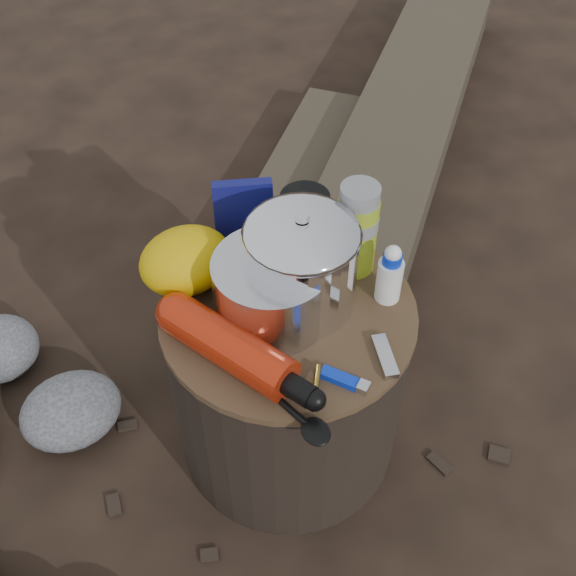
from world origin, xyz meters
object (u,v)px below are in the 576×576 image
stump (288,380)px  thermos (357,229)px  travel_mug (304,224)px  camping_pot (301,262)px  log_main (403,127)px  fuel_bottle (230,347)px

stump → thermos: thermos is taller
thermos → travel_mug: (-0.06, 0.08, -0.03)m
stump → camping_pot: camping_pot is taller
log_main → camping_pot: bearing=-89.4°
stump → travel_mug: travel_mug is taller
log_main → camping_pot: 1.19m
log_main → travel_mug: (-0.73, -0.66, 0.41)m
thermos → fuel_bottle: bearing=-162.3°
travel_mug → fuel_bottle: bearing=-143.1°
thermos → travel_mug: 0.11m
fuel_bottle → thermos: (0.30, 0.10, 0.06)m
stump → travel_mug: (0.10, 0.12, 0.28)m
thermos → travel_mug: thermos is taller
fuel_bottle → thermos: size_ratio=1.67×
camping_pot → travel_mug: bearing=58.6°
stump → log_main: (0.83, 0.78, -0.14)m
stump → fuel_bottle: (-0.14, -0.05, 0.25)m
log_main → camping_pot: size_ratio=9.15×
stump → thermos: (0.16, 0.04, 0.30)m
stump → thermos: 0.35m
camping_pot → fuel_bottle: (-0.17, -0.07, -0.06)m
fuel_bottle → thermos: thermos is taller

